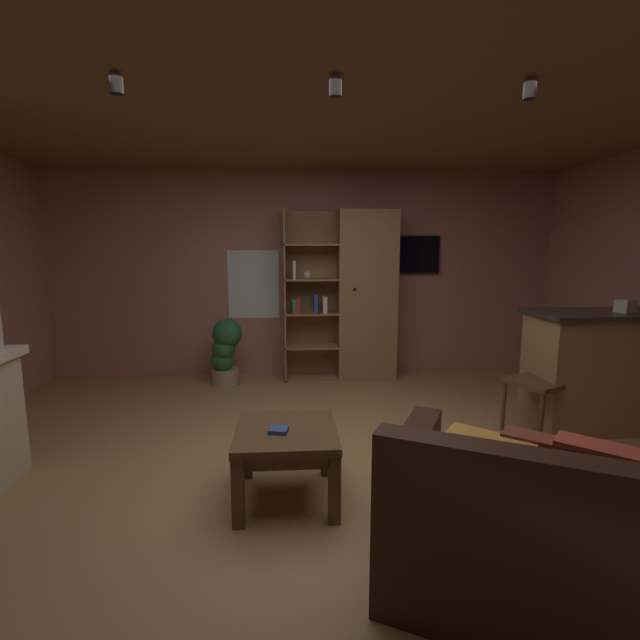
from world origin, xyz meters
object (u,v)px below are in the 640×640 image
at_px(potted_floor_plant, 225,350).
at_px(bookshelf_cabinet, 359,297).
at_px(dining_chair, 544,373).
at_px(kitchen_bar_counter, 618,369).
at_px(tissue_box, 625,306).
at_px(wall_mounted_tv, 406,255).
at_px(table_book_0, 279,430).
at_px(coffee_table, 286,442).
at_px(leather_couch, 569,547).

bearing_deg(potted_floor_plant, bookshelf_cabinet, 7.69).
bearing_deg(potted_floor_plant, dining_chair, -28.74).
bearing_deg(kitchen_bar_counter, potted_floor_plant, 157.52).
distance_m(tissue_box, wall_mounted_tv, 2.46).
bearing_deg(bookshelf_cabinet, wall_mounted_tv, 18.46).
distance_m(bookshelf_cabinet, potted_floor_plant, 1.71).
height_order(bookshelf_cabinet, table_book_0, bookshelf_cabinet).
relative_size(bookshelf_cabinet, tissue_box, 16.93).
xyz_separation_m(kitchen_bar_counter, coffee_table, (-2.93, -0.99, -0.15)).
distance_m(bookshelf_cabinet, wall_mounted_tv, 0.83).
bearing_deg(leather_couch, table_book_0, 143.32).
distance_m(kitchen_bar_counter, table_book_0, 3.16).
bearing_deg(bookshelf_cabinet, potted_floor_plant, -172.31).
bearing_deg(wall_mounted_tv, potted_floor_plant, -169.16).
distance_m(kitchen_bar_counter, wall_mounted_tv, 2.59).
xyz_separation_m(coffee_table, potted_floor_plant, (-0.71, 2.50, 0.04)).
bearing_deg(wall_mounted_tv, coffee_table, -117.41).
relative_size(bookshelf_cabinet, leather_couch, 1.13).
bearing_deg(coffee_table, tissue_box, 17.68).
bearing_deg(table_book_0, dining_chair, 22.94).
relative_size(coffee_table, wall_mounted_tv, 0.78).
bearing_deg(potted_floor_plant, wall_mounted_tv, 10.84).
bearing_deg(dining_chair, coffee_table, -157.77).
distance_m(kitchen_bar_counter, leather_couch, 2.63).
xyz_separation_m(kitchen_bar_counter, table_book_0, (-2.98, -1.04, -0.04)).
distance_m(tissue_box, potted_floor_plant, 3.98).
bearing_deg(tissue_box, potted_floor_plant, 156.36).
bearing_deg(tissue_box, wall_mounted_tv, 124.48).
distance_m(leather_couch, dining_chair, 2.14).
relative_size(potted_floor_plant, wall_mounted_tv, 0.94).
relative_size(leather_couch, wall_mounted_tv, 2.15).
height_order(table_book_0, potted_floor_plant, potted_floor_plant).
bearing_deg(bookshelf_cabinet, leather_couch, -84.76).
relative_size(kitchen_bar_counter, coffee_table, 2.39).
xyz_separation_m(leather_couch, potted_floor_plant, (-1.93, 3.49, 0.12)).
xyz_separation_m(tissue_box, wall_mounted_tv, (-1.37, 2.00, 0.41)).
relative_size(kitchen_bar_counter, leather_couch, 0.87).
height_order(leather_couch, coffee_table, leather_couch).
bearing_deg(table_book_0, coffee_table, 48.44).
xyz_separation_m(potted_floor_plant, wall_mounted_tv, (2.22, 0.43, 1.09)).
bearing_deg(leather_couch, tissue_box, 49.01).
height_order(kitchen_bar_counter, coffee_table, kitchen_bar_counter).
bearing_deg(potted_floor_plant, tissue_box, -23.64).
xyz_separation_m(bookshelf_cabinet, leather_couch, (0.34, -3.71, -0.71)).
xyz_separation_m(leather_couch, wall_mounted_tv, (0.29, 3.92, 1.21)).
height_order(coffee_table, wall_mounted_tv, wall_mounted_tv).
height_order(tissue_box, leather_couch, tissue_box).
distance_m(bookshelf_cabinet, tissue_box, 2.69).
relative_size(leather_couch, potted_floor_plant, 2.28).
height_order(bookshelf_cabinet, tissue_box, bookshelf_cabinet).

